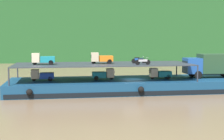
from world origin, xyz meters
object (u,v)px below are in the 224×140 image
object	(u,v)px
mini_truck_upper_mid	(101,58)
mini_truck_lower_stern	(42,75)
mini_truck_upper_stern	(43,59)
covered_lorry	(211,65)
mini_truck_lower_aft	(104,74)
motorcycle_upper_port	(143,61)
mini_truck_lower_mid	(160,73)
cargo_barge	(133,85)
motorcycle_upper_centre	(139,60)

from	to	relation	value
mini_truck_upper_mid	mini_truck_lower_stern	bearing A→B (deg)	-177.95
mini_truck_lower_stern	mini_truck_upper_stern	distance (m)	2.02
covered_lorry	mini_truck_lower_aft	world-z (taller)	covered_lorry
covered_lorry	mini_truck_lower_aft	size ratio (longest dim) A/B	2.85
mini_truck_lower_stern	mini_truck_lower_aft	distance (m)	7.52
mini_truck_lower_aft	motorcycle_upper_port	bearing A→B (deg)	-27.11
mini_truck_lower_mid	motorcycle_upper_port	world-z (taller)	motorcycle_upper_port
covered_lorry	mini_truck_lower_mid	size ratio (longest dim) A/B	2.87
cargo_barge	covered_lorry	bearing A→B (deg)	0.92
covered_lorry	mini_truck_upper_stern	xyz separation A→B (m)	(-21.67, -0.34, 1.00)
mini_truck_lower_stern	covered_lorry	bearing A→B (deg)	0.17
mini_truck_lower_aft	mini_truck_upper_mid	world-z (taller)	mini_truck_upper_mid
mini_truck_upper_mid	motorcycle_upper_centre	size ratio (longest dim) A/B	1.45
mini_truck_lower_stern	motorcycle_upper_centre	size ratio (longest dim) A/B	1.45
mini_truck_lower_stern	mini_truck_lower_mid	size ratio (longest dim) A/B	1.00
mini_truck_lower_stern	mini_truck_upper_mid	distance (m)	7.58
cargo_barge	mini_truck_upper_stern	xyz separation A→B (m)	(-11.14, -0.17, 3.44)
motorcycle_upper_centre	mini_truck_lower_aft	bearing A→B (deg)	179.76
mini_truck_lower_aft	motorcycle_upper_centre	world-z (taller)	motorcycle_upper_centre
mini_truck_lower_mid	mini_truck_upper_stern	xyz separation A→B (m)	(-14.60, -0.02, 2.00)
mini_truck_upper_stern	motorcycle_upper_centre	bearing A→B (deg)	0.92
motorcycle_upper_port	mini_truck_upper_stern	bearing A→B (deg)	170.12
motorcycle_upper_port	covered_lorry	bearing A→B (deg)	13.66
mini_truck_upper_stern	motorcycle_upper_centre	xyz separation A→B (m)	(11.86, 0.19, -0.26)
mini_truck_upper_mid	motorcycle_upper_port	bearing A→B (deg)	-29.16
mini_truck_lower_mid	motorcycle_upper_centre	bearing A→B (deg)	176.43
cargo_barge	motorcycle_upper_centre	size ratio (longest dim) A/B	16.33
covered_lorry	mini_truck_lower_stern	size ratio (longest dim) A/B	2.87
covered_lorry	mini_truck_lower_mid	bearing A→B (deg)	-177.43
motorcycle_upper_centre	mini_truck_upper_mid	bearing A→B (deg)	175.82
covered_lorry	mini_truck_upper_stern	world-z (taller)	mini_truck_upper_stern
mini_truck_lower_mid	mini_truck_upper_stern	size ratio (longest dim) A/B	1.00
mini_truck_lower_aft	mini_truck_upper_mid	xyz separation A→B (m)	(-0.22, 0.32, 2.00)
mini_truck_lower_mid	motorcycle_upper_port	size ratio (longest dim) A/B	1.44
covered_lorry	mini_truck_lower_mid	distance (m)	7.15
mini_truck_upper_stern	cargo_barge	bearing A→B (deg)	0.87
mini_truck_upper_stern	motorcycle_upper_centre	size ratio (longest dim) A/B	1.44
mini_truck_lower_mid	mini_truck_lower_aft	bearing A→B (deg)	178.50
mini_truck_upper_stern	mini_truck_upper_mid	distance (m)	7.18
mini_truck_lower_mid	motorcycle_upper_centre	xyz separation A→B (m)	(-2.73, 0.17, 1.74)
mini_truck_lower_mid	motorcycle_upper_port	xyz separation A→B (m)	(-2.79, -2.08, 1.74)
mini_truck_lower_aft	mini_truck_lower_mid	bearing A→B (deg)	-1.50
mini_truck_lower_aft	mini_truck_upper_stern	world-z (taller)	mini_truck_upper_stern
mini_truck_lower_stern	mini_truck_upper_stern	world-z (taller)	mini_truck_upper_stern
mini_truck_lower_stern	motorcycle_upper_centre	world-z (taller)	motorcycle_upper_centre
cargo_barge	mini_truck_lower_stern	xyz separation A→B (m)	(-11.28, 0.10, 1.44)
cargo_barge	motorcycle_upper_centre	xyz separation A→B (m)	(0.73, 0.02, 3.18)
mini_truck_lower_aft	mini_truck_lower_mid	size ratio (longest dim) A/B	1.01
motorcycle_upper_port	mini_truck_upper_mid	bearing A→B (deg)	150.84
mini_truck_upper_stern	motorcycle_upper_port	xyz separation A→B (m)	(11.81, -2.06, -0.26)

